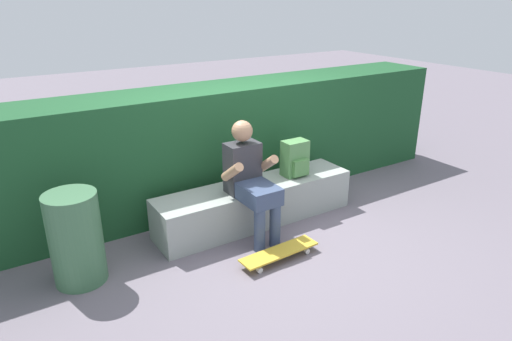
{
  "coord_description": "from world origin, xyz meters",
  "views": [
    {
      "loc": [
        -2.4,
        -3.41,
        2.34
      ],
      "look_at": [
        -0.02,
        0.33,
        0.61
      ],
      "focal_mm": 31.84,
      "sensor_mm": 36.0,
      "label": 1
    }
  ],
  "objects_px": {
    "bench_main": "(256,203)",
    "person_skater": "(250,178)",
    "skateboard_near_person": "(279,252)",
    "backpack_on_bench": "(295,159)",
    "trash_bin": "(76,238)"
  },
  "relations": [
    {
      "from": "bench_main",
      "to": "skateboard_near_person",
      "type": "height_order",
      "value": "bench_main"
    },
    {
      "from": "bench_main",
      "to": "person_skater",
      "type": "xyz_separation_m",
      "value": [
        -0.21,
        -0.22,
        0.42
      ]
    },
    {
      "from": "bench_main",
      "to": "skateboard_near_person",
      "type": "distance_m",
      "value": 0.82
    },
    {
      "from": "person_skater",
      "to": "trash_bin",
      "type": "distance_m",
      "value": 1.69
    },
    {
      "from": "skateboard_near_person",
      "to": "backpack_on_bench",
      "type": "distance_m",
      "value": 1.2
    },
    {
      "from": "person_skater",
      "to": "bench_main",
      "type": "bearing_deg",
      "value": 46.78
    },
    {
      "from": "person_skater",
      "to": "skateboard_near_person",
      "type": "distance_m",
      "value": 0.79
    },
    {
      "from": "skateboard_near_person",
      "to": "backpack_on_bench",
      "type": "bearing_deg",
      "value": 45.76
    },
    {
      "from": "skateboard_near_person",
      "to": "backpack_on_bench",
      "type": "relative_size",
      "value": 2.02
    },
    {
      "from": "bench_main",
      "to": "trash_bin",
      "type": "relative_size",
      "value": 2.74
    },
    {
      "from": "backpack_on_bench",
      "to": "skateboard_near_person",
      "type": "bearing_deg",
      "value": -134.24
    },
    {
      "from": "bench_main",
      "to": "trash_bin",
      "type": "xyz_separation_m",
      "value": [
        -1.88,
        -0.11,
        0.19
      ]
    },
    {
      "from": "bench_main",
      "to": "person_skater",
      "type": "distance_m",
      "value": 0.52
    },
    {
      "from": "bench_main",
      "to": "skateboard_near_person",
      "type": "bearing_deg",
      "value": -106.57
    },
    {
      "from": "bench_main",
      "to": "backpack_on_bench",
      "type": "xyz_separation_m",
      "value": [
        0.51,
        -0.01,
        0.41
      ]
    }
  ]
}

